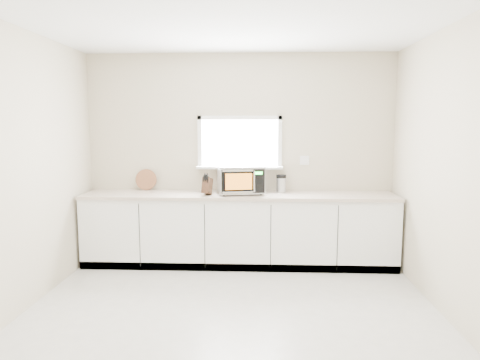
{
  "coord_description": "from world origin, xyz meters",
  "views": [
    {
      "loc": [
        0.25,
        -3.62,
        1.8
      ],
      "look_at": [
        0.02,
        1.55,
        1.11
      ],
      "focal_mm": 32.0,
      "sensor_mm": 36.0,
      "label": 1
    }
  ],
  "objects": [
    {
      "name": "microwave",
      "position": [
        0.02,
        1.71,
        1.11
      ],
      "size": [
        0.62,
        0.53,
        0.36
      ],
      "rotation": [
        0.0,
        0.0,
        0.2
      ],
      "color": "black",
      "rests_on": "countertop"
    },
    {
      "name": "cabinets",
      "position": [
        0.0,
        1.7,
        0.44
      ],
      "size": [
        3.92,
        0.6,
        0.88
      ],
      "primitive_type": "cube",
      "color": "white",
      "rests_on": "ground"
    },
    {
      "name": "knife_block",
      "position": [
        -0.39,
        1.58,
        1.04
      ],
      "size": [
        0.13,
        0.21,
        0.28
      ],
      "rotation": [
        0.0,
        0.0,
        -0.25
      ],
      "color": "#4A2E1A",
      "rests_on": "countertop"
    },
    {
      "name": "coffee_grinder",
      "position": [
        0.54,
        1.85,
        1.03
      ],
      "size": [
        0.16,
        0.16,
        0.23
      ],
      "rotation": [
        0.0,
        0.0,
        -0.32
      ],
      "color": "#B6B8BD",
      "rests_on": "countertop"
    },
    {
      "name": "back_wall",
      "position": [
        0.0,
        2.0,
        1.36
      ],
      "size": [
        4.0,
        0.17,
        2.7
      ],
      "color": "beige",
      "rests_on": "ground"
    },
    {
      "name": "cutting_board",
      "position": [
        -1.24,
        1.94,
        1.06
      ],
      "size": [
        0.28,
        0.07,
        0.28
      ],
      "primitive_type": "cylinder",
      "rotation": [
        1.4,
        0.0,
        0.0
      ],
      "color": "#9A663B",
      "rests_on": "countertop"
    },
    {
      "name": "countertop",
      "position": [
        0.0,
        1.69,
        0.9
      ],
      "size": [
        3.92,
        0.64,
        0.04
      ],
      "primitive_type": "cube",
      "color": "beige",
      "rests_on": "cabinets"
    },
    {
      "name": "ground",
      "position": [
        0.0,
        0.0,
        0.0
      ],
      "size": [
        4.0,
        4.0,
        0.0
      ],
      "primitive_type": "plane",
      "color": "beige",
      "rests_on": "ground"
    }
  ]
}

